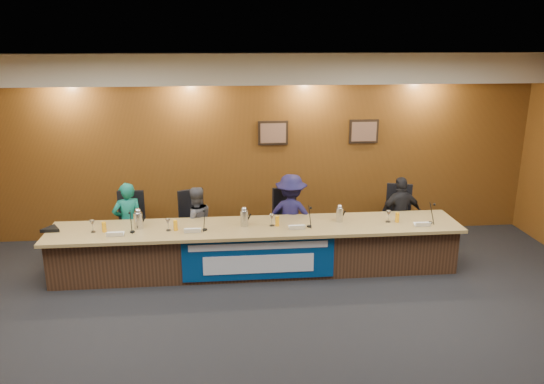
{
  "coord_description": "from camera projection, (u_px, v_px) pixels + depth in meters",
  "views": [
    {
      "loc": [
        -0.47,
        -5.04,
        3.48
      ],
      "look_at": [
        0.26,
        2.66,
        1.18
      ],
      "focal_mm": 35.0,
      "sensor_mm": 36.0,
      "label": 1
    }
  ],
  "objects": [
    {
      "name": "panelist_a",
      "position": [
        128.0,
        223.0,
        8.31
      ],
      "size": [
        0.55,
        0.46,
        1.3
      ],
      "primitive_type": "imported",
      "rotation": [
        0.0,
        0.0,
        3.5
      ],
      "color": "#0D5F50",
      "rests_on": "floor"
    },
    {
      "name": "nameplate_c",
      "position": [
        297.0,
        227.0,
        7.7
      ],
      "size": [
        0.24,
        0.08,
        0.1
      ],
      "primitive_type": "cube",
      "rotation": [
        0.31,
        0.0,
        0.0
      ],
      "color": "white",
      "rests_on": "dais_top"
    },
    {
      "name": "banner",
      "position": [
        259.0,
        259.0,
        7.63
      ],
      "size": [
        2.2,
        0.02,
        0.65
      ],
      "primitive_type": "cube",
      "color": "navy",
      "rests_on": "dais_body"
    },
    {
      "name": "microphone_b",
      "position": [
        205.0,
        230.0,
        7.7
      ],
      "size": [
        0.07,
        0.07,
        0.02
      ],
      "primitive_type": "cylinder",
      "color": "black",
      "rests_on": "dais_top"
    },
    {
      "name": "nameplate_d",
      "position": [
        423.0,
        224.0,
        7.82
      ],
      "size": [
        0.24,
        0.08,
        0.1
      ],
      "primitive_type": "cube",
      "rotation": [
        0.31,
        0.0,
        0.0
      ],
      "color": "white",
      "rests_on": "dais_top"
    },
    {
      "name": "water_glass_b",
      "position": [
        168.0,
        225.0,
        7.66
      ],
      "size": [
        0.08,
        0.08,
        0.18
      ],
      "primitive_type": "cylinder",
      "color": "silver",
      "rests_on": "dais_top"
    },
    {
      "name": "office_chair_d",
      "position": [
        398.0,
        222.0,
        8.85
      ],
      "size": [
        0.6,
        0.6,
        0.08
      ],
      "primitive_type": "cube",
      "rotation": [
        0.0,
        0.0,
        -0.31
      ],
      "color": "black",
      "rests_on": "floor"
    },
    {
      "name": "juice_glass_d",
      "position": [
        397.0,
        217.0,
        8.01
      ],
      "size": [
        0.06,
        0.06,
        0.15
      ],
      "primitive_type": "cylinder",
      "color": "#FFA812",
      "rests_on": "dais_top"
    },
    {
      "name": "water_glass_c",
      "position": [
        272.0,
        220.0,
        7.85
      ],
      "size": [
        0.08,
        0.08,
        0.18
      ],
      "primitive_type": "cylinder",
      "color": "silver",
      "rests_on": "dais_top"
    },
    {
      "name": "office_chair_a",
      "position": [
        130.0,
        230.0,
        8.45
      ],
      "size": [
        0.5,
        0.5,
        0.08
      ],
      "primitive_type": "cube",
      "rotation": [
        0.0,
        0.0,
        -0.03
      ],
      "color": "black",
      "rests_on": "floor"
    },
    {
      "name": "microphone_a",
      "position": [
        132.0,
        232.0,
        7.61
      ],
      "size": [
        0.07,
        0.07,
        0.02
      ],
      "primitive_type": "cylinder",
      "color": "black",
      "rests_on": "dais_top"
    },
    {
      "name": "nameplate_a",
      "position": [
        115.0,
        234.0,
        7.43
      ],
      "size": [
        0.24,
        0.08,
        0.1
      ],
      "primitive_type": "cube",
      "rotation": [
        0.31,
        0.0,
        0.0
      ],
      "color": "white",
      "rests_on": "dais_top"
    },
    {
      "name": "carafe_left",
      "position": [
        138.0,
        221.0,
        7.74
      ],
      "size": [
        0.13,
        0.13,
        0.24
      ],
      "primitive_type": "cylinder",
      "color": "silver",
      "rests_on": "dais_top"
    },
    {
      "name": "panelist_b",
      "position": [
        196.0,
        223.0,
        8.42
      ],
      "size": [
        0.7,
        0.62,
        1.2
      ],
      "primitive_type": "imported",
      "rotation": [
        0.0,
        0.0,
        3.49
      ],
      "color": "#4A494E",
      "rests_on": "floor"
    },
    {
      "name": "carafe_right",
      "position": [
        340.0,
        215.0,
        8.03
      ],
      "size": [
        0.11,
        0.11,
        0.22
      ],
      "primitive_type": "cylinder",
      "color": "silver",
      "rests_on": "dais_top"
    },
    {
      "name": "wall_back",
      "position": [
        250.0,
        147.0,
        9.21
      ],
      "size": [
        10.0,
        0.04,
        3.2
      ],
      "primitive_type": "cube",
      "color": "#5F3713",
      "rests_on": "floor"
    },
    {
      "name": "water_glass_a",
      "position": [
        93.0,
        226.0,
        7.6
      ],
      "size": [
        0.08,
        0.08,
        0.18
      ],
      "primitive_type": "cylinder",
      "color": "silver",
      "rests_on": "dais_top"
    },
    {
      "name": "panelist_d",
      "position": [
        400.0,
        215.0,
        8.71
      ],
      "size": [
        0.78,
        0.4,
        1.28
      ],
      "primitive_type": "imported",
      "rotation": [
        0.0,
        0.0,
        3.26
      ],
      "color": "black",
      "rests_on": "floor"
    },
    {
      "name": "ceiling",
      "position": [
        272.0,
        66.0,
        4.93
      ],
      "size": [
        10.0,
        8.0,
        0.04
      ],
      "primitive_type": "cube",
      "color": "silver",
      "rests_on": "wall_back"
    },
    {
      "name": "dais_body",
      "position": [
        257.0,
        250.0,
        8.04
      ],
      "size": [
        6.0,
        0.8,
        0.7
      ],
      "primitive_type": "cube",
      "color": "#402718",
      "rests_on": "floor"
    },
    {
      "name": "wall_photo_left",
      "position": [
        273.0,
        133.0,
        9.14
      ],
      "size": [
        0.52,
        0.04,
        0.42
      ],
      "primitive_type": "cube",
      "color": "black",
      "rests_on": "wall_back"
    },
    {
      "name": "speakerphone",
      "position": [
        51.0,
        229.0,
        7.67
      ],
      "size": [
        0.32,
        0.32,
        0.05
      ],
      "primitive_type": "cylinder",
      "color": "black",
      "rests_on": "dais_top"
    },
    {
      "name": "banner_text_upper",
      "position": [
        259.0,
        246.0,
        7.56
      ],
      "size": [
        2.0,
        0.01,
        0.1
      ],
      "primitive_type": "cube",
      "color": "silver",
      "rests_on": "banner"
    },
    {
      "name": "juice_glass_c",
      "position": [
        277.0,
        221.0,
        7.86
      ],
      "size": [
        0.06,
        0.06,
        0.15
      ],
      "primitive_type": "cylinder",
      "color": "#FFA812",
      "rests_on": "dais_top"
    },
    {
      "name": "office_chair_b",
      "position": [
        196.0,
        228.0,
        8.55
      ],
      "size": [
        0.63,
        0.63,
        0.08
      ],
      "primitive_type": "cube",
      "rotation": [
        0.0,
        0.0,
        0.41
      ],
      "color": "black",
      "rests_on": "floor"
    },
    {
      "name": "microphone_c",
      "position": [
        309.0,
        226.0,
        7.83
      ],
      "size": [
        0.07,
        0.07,
        0.02
      ],
      "primitive_type": "cylinder",
      "color": "black",
      "rests_on": "dais_top"
    },
    {
      "name": "banner_text_lower",
      "position": [
        259.0,
        264.0,
        7.64
      ],
      "size": [
        1.6,
        0.01,
        0.28
      ],
      "primitive_type": "cube",
      "color": "silver",
      "rests_on": "banner"
    },
    {
      "name": "nameplate_b",
      "position": [
        192.0,
        230.0,
        7.57
      ],
      "size": [
        0.24,
        0.08,
        0.1
      ],
      "primitive_type": "cube",
      "rotation": [
        0.31,
        0.0,
        0.0
      ],
      "color": "white",
      "rests_on": "dais_top"
    },
    {
      "name": "panelist_c",
      "position": [
        291.0,
        216.0,
        8.53
      ],
      "size": [
        0.98,
        0.72,
        1.36
      ],
      "primitive_type": "imported",
      "rotation": [
        0.0,
        0.0,
        2.87
      ],
      "color": "#18143E",
      "rests_on": "floor"
    },
    {
      "name": "water_glass_d",
      "position": [
        388.0,
        216.0,
        8.01
      ],
      "size": [
        0.08,
        0.08,
        0.18
      ],
      "primitive_type": "cylinder",
      "color": "silver",
      "rests_on": "dais_top"
    },
    {
      "name": "carafe_mid",
      "position": [
        244.0,
        218.0,
        7.84
      ],
      "size": [
        0.12,
        0.12,
        0.24
      ],
      "primitive_type": "cylinder",
      "color": "silver",
      "rests_on": "dais_top"
    },
    {
      "name": "soffit",
      "position": [
        250.0,
        69.0,
        8.58
      ],
      "size": [
        10.0,
        0.5,
        0.5
      ],
      "primitive_type": "cube",
      "color": "beige",
      "rests_on": "wall_back"
    },
    {
      "name": "juice_glass_b",
      "position": [
        176.0,
        225.0,
        7.68
      ],
      "size": [
        0.06,
        0.06,
        0.15
      ],
      "primitive_type": "cylinder",
      "color": "#FFA812",
      "rests_on": "dais_top"
    },
    {
      "name": "microphone_d",
      "position": [
        430.0,
        223.0,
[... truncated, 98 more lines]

